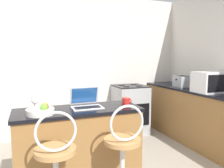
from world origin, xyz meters
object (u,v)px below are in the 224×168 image
object	(u,v)px
toaster	(182,81)
fruit_bowl	(41,111)
mug_blue	(174,82)
mug_white	(178,81)
laptop	(86,102)
wine_glass_tall	(35,101)
bar_stool_far	(123,162)
wine_glass_short	(34,98)
mug_red	(126,102)
microwave	(211,82)
stove_range	(130,109)

from	to	relation	value
toaster	fruit_bowl	distance (m)	2.73
mug_blue	mug_white	distance (m)	0.12
toaster	mug_white	bearing A→B (deg)	62.13
laptop	wine_glass_tall	xyz separation A→B (m)	(-0.52, 0.01, 0.05)
laptop	mug_blue	bearing A→B (deg)	31.21
toaster	mug_white	distance (m)	0.44
bar_stool_far	mug_blue	size ratio (longest dim) A/B	10.41
bar_stool_far	mug_white	bearing A→B (deg)	42.38
bar_stool_far	fruit_bowl	size ratio (longest dim) A/B	4.05
wine_glass_short	mug_blue	bearing A→B (deg)	24.12
laptop	wine_glass_short	world-z (taller)	laptop
mug_red	mug_white	size ratio (longest dim) A/B	1.04
mug_red	mug_white	world-z (taller)	mug_white
mug_red	bar_stool_far	bearing A→B (deg)	-117.78
bar_stool_far	microwave	size ratio (longest dim) A/B	2.00
microwave	stove_range	size ratio (longest dim) A/B	0.57
stove_range	fruit_bowl	distance (m)	2.38
stove_range	mug_red	distance (m)	1.82
stove_range	bar_stool_far	bearing A→B (deg)	-117.65
laptop	wine_glass_tall	world-z (taller)	laptop
mug_blue	mug_red	bearing A→B (deg)	-140.62
wine_glass_tall	stove_range	bearing A→B (deg)	39.16
fruit_bowl	mug_red	xyz separation A→B (m)	(0.90, 0.04, 0.01)
fruit_bowl	mug_blue	world-z (taller)	fruit_bowl
laptop	mug_white	bearing A→B (deg)	30.66
fruit_bowl	wine_glass_short	size ratio (longest dim) A/B	1.61
toaster	wine_glass_tall	xyz separation A→B (m)	(-2.55, -0.93, 0.01)
mug_red	wine_glass_short	distance (m)	0.98
laptop	mug_red	size ratio (longest dim) A/B	3.17
microwave	wine_glass_tall	xyz separation A→B (m)	(-2.56, -0.27, -0.05)
mug_white	stove_range	bearing A→B (deg)	173.47
microwave	wine_glass_short	bearing A→B (deg)	-176.00
microwave	mug_white	world-z (taller)	microwave
bar_stool_far	microwave	xyz separation A→B (m)	(1.84, 0.81, 0.58)
laptop	wine_glass_short	bearing A→B (deg)	169.06
bar_stool_far	wine_glass_tall	size ratio (longest dim) A/B	7.06
toaster	mug_red	size ratio (longest dim) A/B	2.55
fruit_bowl	mug_white	bearing A→B (deg)	28.58
wine_glass_tall	mug_white	bearing A→B (deg)	25.51
wine_glass_short	wine_glass_tall	xyz separation A→B (m)	(0.01, -0.09, -0.01)
bar_stool_far	toaster	bearing A→B (deg)	38.80
microwave	toaster	size ratio (longest dim) A/B	2.03
fruit_bowl	mug_red	distance (m)	0.90
fruit_bowl	mug_blue	size ratio (longest dim) A/B	2.57
wine_glass_tall	bar_stool_far	bearing A→B (deg)	-36.68
toaster	bar_stool_far	bearing A→B (deg)	-141.20
wine_glass_short	wine_glass_tall	bearing A→B (deg)	-85.75
stove_range	mug_red	world-z (taller)	mug_red
laptop	fruit_bowl	xyz separation A→B (m)	(-0.47, -0.15, -0.02)
toaster	mug_red	distance (m)	1.92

